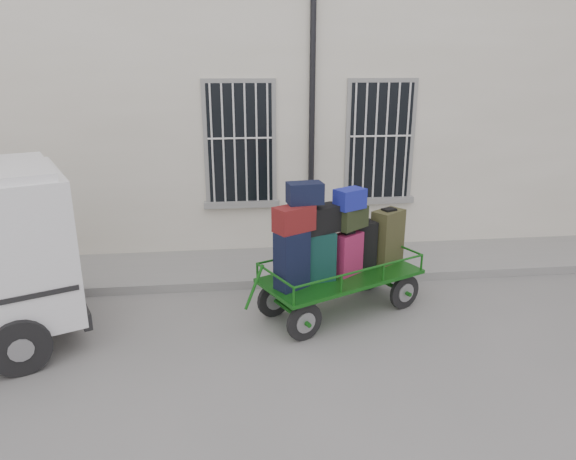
% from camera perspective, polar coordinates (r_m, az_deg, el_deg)
% --- Properties ---
extents(ground, '(80.00, 80.00, 0.00)m').
position_cam_1_polar(ground, '(7.68, -1.21, -10.60)').
color(ground, slate).
rests_on(ground, ground).
extents(building, '(24.00, 5.15, 6.00)m').
position_cam_1_polar(building, '(12.25, -3.84, 14.73)').
color(building, beige).
rests_on(building, ground).
extents(sidewalk, '(24.00, 1.70, 0.15)m').
position_cam_1_polar(sidewalk, '(9.63, -2.47, -4.00)').
color(sidewalk, gray).
rests_on(sidewalk, ground).
extents(luggage_cart, '(2.83, 2.02, 2.11)m').
position_cam_1_polar(luggage_cart, '(7.70, 5.65, -2.20)').
color(luggage_cart, black).
rests_on(luggage_cart, ground).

